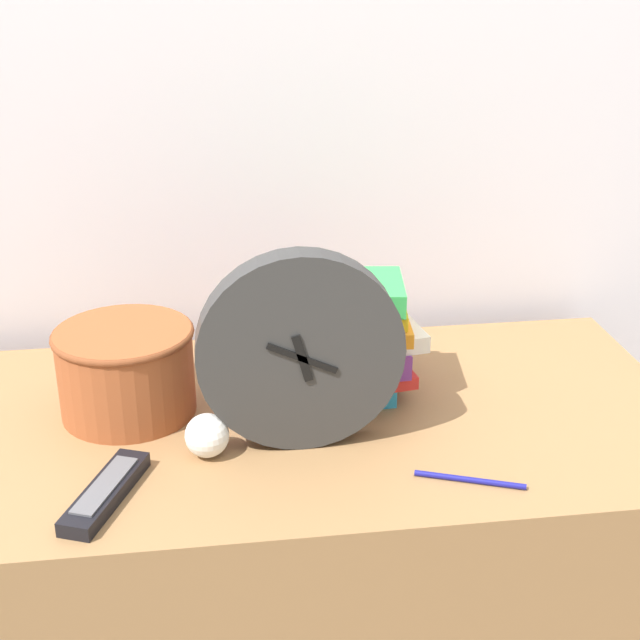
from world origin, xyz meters
name	(u,v)px	position (x,y,z in m)	size (l,w,h in m)	color
wall_back	(251,81)	(0.00, 0.66, 1.20)	(6.00, 0.04, 2.40)	silver
desk	(280,615)	(0.00, 0.30, 0.38)	(1.26, 0.59, 0.76)	olive
desk_clock	(301,352)	(0.03, 0.22, 0.90)	(0.29, 0.05, 0.29)	#333333
book_stack	(337,338)	(0.10, 0.37, 0.85)	(0.27, 0.21, 0.19)	#2D9ED1
basket	(126,368)	(-0.22, 0.35, 0.83)	(0.21, 0.21, 0.14)	#994C28
tv_remote	(106,492)	(-0.24, 0.12, 0.77)	(0.11, 0.18, 0.02)	black
crumpled_paper_ball	(207,435)	(-0.10, 0.20, 0.79)	(0.06, 0.06, 0.06)	white
pen	(470,480)	(0.24, 0.09, 0.76)	(0.14, 0.06, 0.01)	navy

